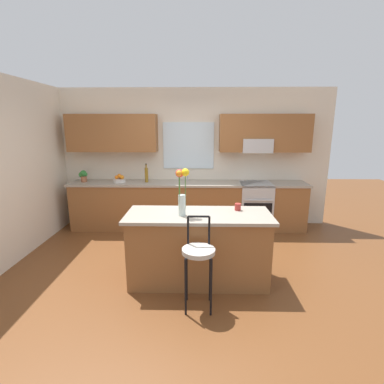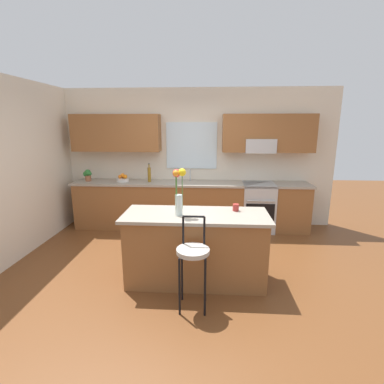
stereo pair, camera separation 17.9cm
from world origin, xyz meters
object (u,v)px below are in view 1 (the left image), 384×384
Objects in this scene: bar_stool_near at (198,255)px; bottle_olive_oil at (146,175)px; potted_plant_small at (83,175)px; oven_range at (255,206)px; fruit_bowl_oranges at (120,179)px; flower_vase at (182,189)px; kitchen_island at (198,247)px; mug_ceramic at (238,207)px.

bottle_olive_oil is (-1.01, 2.56, 0.43)m from bar_stool_near.
bar_stool_near is at bearing -48.86° from potted_plant_small.
oven_range is 3.83× the size of fruit_bowl_oranges.
flower_vase reaches higher than bar_stool_near.
flower_vase reaches higher than kitchen_island.
bottle_olive_oil reaches higher than bar_stool_near.
fruit_bowl_oranges is (-1.54, 2.00, 0.51)m from kitchen_island.
flower_vase reaches higher than oven_range.
fruit_bowl_oranges is 0.71m from potted_plant_small.
bar_stool_near reaches higher than oven_range.
bar_stool_near is 2.90× the size of bottle_olive_oil.
flower_vase is at bearing 112.28° from bar_stool_near.
potted_plant_small reaches higher than kitchen_island.
mug_ceramic is (0.72, 0.23, -0.28)m from flower_vase.
bar_stool_near is at bearing -68.53° from bottle_olive_oil.
bar_stool_near is 0.95m from mug_ceramic.
kitchen_island is at bearing -63.15° from bottle_olive_oil.
flower_vase reaches higher than fruit_bowl_oranges.
potted_plant_small is (-2.24, 2.57, 0.41)m from bar_stool_near.
flower_vase is at bearing -162.14° from mug_ceramic.
mug_ceramic is at bearing -108.05° from oven_range.
bottle_olive_oil reaches higher than potted_plant_small.
bar_stool_near is 11.58× the size of mug_ceramic.
potted_plant_small is (-1.23, 0.00, -0.02)m from bottle_olive_oil.
bar_stool_near is 4.56× the size of potted_plant_small.
mug_ceramic is (0.51, 0.16, 0.50)m from kitchen_island.
potted_plant_small reaches higher than mug_ceramic.
fruit_bowl_oranges is (-1.33, 2.07, -0.27)m from flower_vase.
oven_range is 2.19m from bottle_olive_oil.
oven_range and kitchen_island have the same top height.
fruit_bowl_oranges is 0.67× the size of bottle_olive_oil.
flower_vase is at bearing -57.19° from fruit_bowl_oranges.
mug_ceramic is at bearing 17.49° from kitchen_island.
potted_plant_small is (-2.75, 1.83, 0.08)m from mug_ceramic.
bottle_olive_oil is at bearing -0.09° from potted_plant_small.
bar_stool_near is at bearing -124.84° from mug_ceramic.
bottle_olive_oil is at bearing 111.47° from bar_stool_near.
flower_vase is 2.42× the size of fruit_bowl_oranges.
bottle_olive_oil is (-1.01, 1.99, 0.60)m from kitchen_island.
flower_vase is 2.90m from potted_plant_small.
bar_stool_near reaches higher than kitchen_island.
bottle_olive_oil is 1.57× the size of potted_plant_small.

